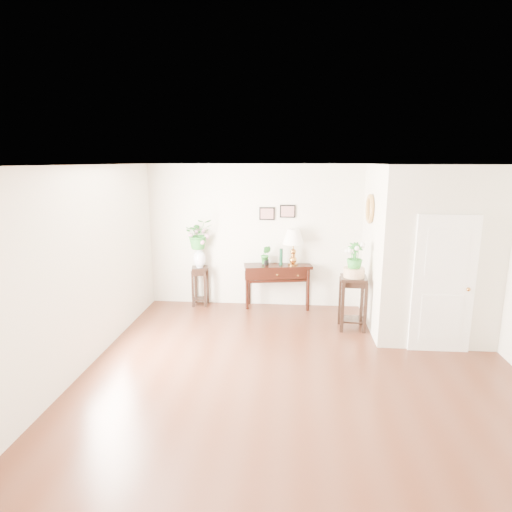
# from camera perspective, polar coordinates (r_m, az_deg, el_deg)

# --- Properties ---
(floor) EXTENTS (6.00, 5.50, 0.02)m
(floor) POSITION_cam_1_polar(r_m,az_deg,el_deg) (6.23, 6.01, -14.73)
(floor) COLOR #492315
(floor) RESTS_ON ground
(ceiling) EXTENTS (6.00, 5.50, 0.02)m
(ceiling) POSITION_cam_1_polar(r_m,az_deg,el_deg) (5.54, 6.68, 11.96)
(ceiling) COLOR white
(ceiling) RESTS_ON ground
(wall_back) EXTENTS (6.00, 0.02, 2.80)m
(wall_back) POSITION_cam_1_polar(r_m,az_deg,el_deg) (8.42, 5.89, 2.57)
(wall_back) COLOR beige
(wall_back) RESTS_ON ground
(wall_front) EXTENTS (6.00, 0.02, 2.80)m
(wall_front) POSITION_cam_1_polar(r_m,az_deg,el_deg) (3.15, 7.53, -14.95)
(wall_front) COLOR beige
(wall_front) RESTS_ON ground
(wall_left) EXTENTS (0.02, 5.50, 2.80)m
(wall_left) POSITION_cam_1_polar(r_m,az_deg,el_deg) (6.39, -21.66, -1.46)
(wall_left) COLOR beige
(wall_left) RESTS_ON ground
(partition) EXTENTS (1.80, 1.95, 2.80)m
(partition) POSITION_cam_1_polar(r_m,az_deg,el_deg) (7.79, 21.64, 0.94)
(partition) COLOR beige
(partition) RESTS_ON floor
(door) EXTENTS (0.90, 0.05, 2.10)m
(door) POSITION_cam_1_polar(r_m,az_deg,el_deg) (6.95, 23.72, -3.55)
(door) COLOR white
(door) RESTS_ON floor
(art_print_left) EXTENTS (0.30, 0.02, 0.25)m
(art_print_left) POSITION_cam_1_polar(r_m,az_deg,el_deg) (8.35, 1.48, 5.67)
(art_print_left) COLOR black
(art_print_left) RESTS_ON wall_back
(art_print_right) EXTENTS (0.30, 0.02, 0.25)m
(art_print_right) POSITION_cam_1_polar(r_m,az_deg,el_deg) (8.33, 4.24, 5.97)
(art_print_right) COLOR black
(art_print_right) RESTS_ON wall_back
(wall_ornament) EXTENTS (0.07, 0.51, 0.51)m
(wall_ornament) POSITION_cam_1_polar(r_m,az_deg,el_deg) (7.60, 14.93, 6.09)
(wall_ornament) COLOR #AC7F3B
(wall_ornament) RESTS_ON partition
(console_table) EXTENTS (1.36, 0.65, 0.87)m
(console_table) POSITION_cam_1_polar(r_m,az_deg,el_deg) (8.47, 2.90, -4.04)
(console_table) COLOR black
(console_table) RESTS_ON floor
(table_lamp) EXTENTS (0.53, 0.53, 0.72)m
(table_lamp) POSITION_cam_1_polar(r_m,az_deg,el_deg) (8.27, 4.99, 1.14)
(table_lamp) COLOR #AA7131
(table_lamp) RESTS_ON console_table
(green_vase) EXTENTS (0.08, 0.08, 0.32)m
(green_vase) POSITION_cam_1_polar(r_m,az_deg,el_deg) (8.31, 3.37, -0.05)
(green_vase) COLOR #113A23
(green_vase) RESTS_ON console_table
(potted_plant) EXTENTS (0.21, 0.18, 0.36)m
(potted_plant) POSITION_cam_1_polar(r_m,az_deg,el_deg) (8.32, 1.30, 0.06)
(potted_plant) COLOR #2A802C
(potted_plant) RESTS_ON console_table
(plant_stand_a) EXTENTS (0.36, 0.36, 0.79)m
(plant_stand_a) POSITION_cam_1_polar(r_m,az_deg,el_deg) (8.67, -7.44, -4.01)
(plant_stand_a) COLOR black
(plant_stand_a) RESTS_ON floor
(porcelain_vase) EXTENTS (0.32, 0.32, 0.42)m
(porcelain_vase) POSITION_cam_1_polar(r_m,az_deg,el_deg) (8.51, -7.56, 0.00)
(porcelain_vase) COLOR silver
(porcelain_vase) RESTS_ON plant_stand_a
(lily_arrangement) EXTENTS (0.67, 0.64, 0.60)m
(lily_arrangement) POSITION_cam_1_polar(r_m,az_deg,el_deg) (8.42, -7.65, 3.14)
(lily_arrangement) COLOR #2A802C
(lily_arrangement) RESTS_ON porcelain_vase
(plant_stand_b) EXTENTS (0.47, 0.47, 0.93)m
(plant_stand_b) POSITION_cam_1_polar(r_m,az_deg,el_deg) (7.58, 12.73, -6.11)
(plant_stand_b) COLOR black
(plant_stand_b) RESTS_ON floor
(ceramic_bowl) EXTENTS (0.36, 0.36, 0.16)m
(ceramic_bowl) POSITION_cam_1_polar(r_m,az_deg,el_deg) (7.43, 12.93, -2.14)
(ceramic_bowl) COLOR #CEB490
(ceramic_bowl) RESTS_ON plant_stand_b
(narcissus) EXTENTS (0.27, 0.27, 0.47)m
(narcissus) POSITION_cam_1_polar(r_m,az_deg,el_deg) (7.37, 13.03, -0.07)
(narcissus) COLOR #2A802C
(narcissus) RESTS_ON ceramic_bowl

